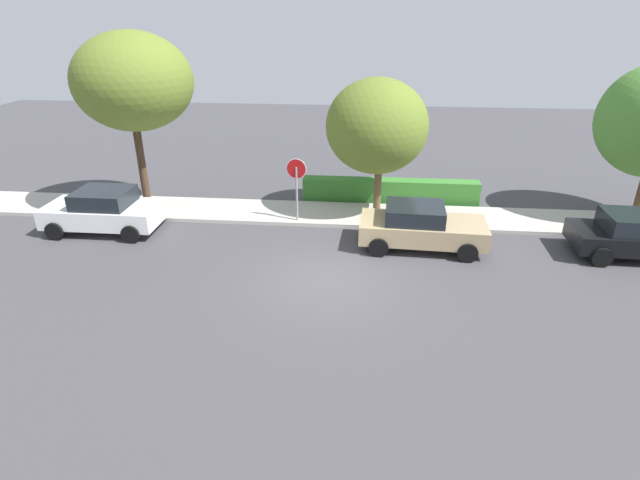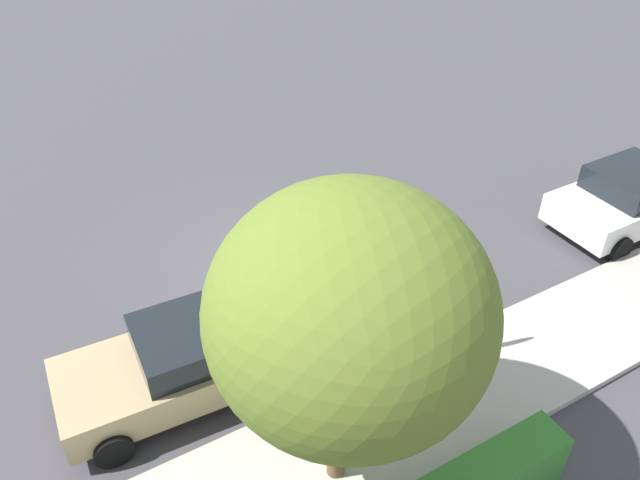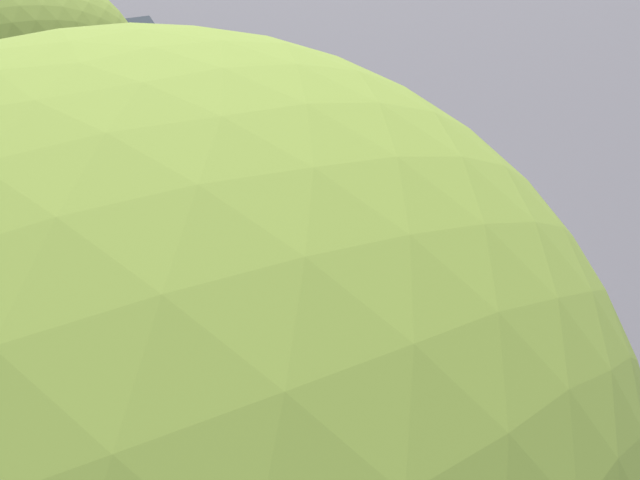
{
  "view_description": "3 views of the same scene",
  "coord_description": "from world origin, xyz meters",
  "px_view_note": "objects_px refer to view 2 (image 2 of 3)",
  "views": [
    {
      "loc": [
        0.99,
        -13.08,
        7.38
      ],
      "look_at": [
        -0.32,
        1.01,
        0.82
      ],
      "focal_mm": 28.0,
      "sensor_mm": 36.0,
      "label": 1
    },
    {
      "loc": [
        4.59,
        10.27,
        8.93
      ],
      "look_at": [
        -0.87,
        0.74,
        0.84
      ],
      "focal_mm": 35.0,
      "sensor_mm": 36.0,
      "label": 2
    },
    {
      "loc": [
        -9.59,
        5.24,
        7.48
      ],
      "look_at": [
        -1.69,
        1.55,
        0.98
      ],
      "focal_mm": 35.0,
      "sensor_mm": 36.0,
      "label": 3
    }
  ],
  "objects_px": {
    "parked_car_tan": "(183,361)",
    "parked_car_white": "(630,197)",
    "street_tree_near_corner": "(350,314)",
    "stop_sign": "(448,291)"
  },
  "relations": [
    {
      "from": "street_tree_near_corner",
      "to": "stop_sign",
      "type": "bearing_deg",
      "value": -157.04
    },
    {
      "from": "stop_sign",
      "to": "parked_car_white",
      "type": "bearing_deg",
      "value": -169.26
    },
    {
      "from": "stop_sign",
      "to": "street_tree_near_corner",
      "type": "relative_size",
      "value": 0.48
    },
    {
      "from": "stop_sign",
      "to": "parked_car_white",
      "type": "height_order",
      "value": "stop_sign"
    },
    {
      "from": "parked_car_tan",
      "to": "street_tree_near_corner",
      "type": "xyz_separation_m",
      "value": [
        -1.56,
        2.86,
        2.71
      ]
    },
    {
      "from": "stop_sign",
      "to": "parked_car_white",
      "type": "xyz_separation_m",
      "value": [
        -6.86,
        -1.3,
        -0.94
      ]
    },
    {
      "from": "stop_sign",
      "to": "parked_car_tan",
      "type": "distance_m",
      "value": 4.81
    },
    {
      "from": "parked_car_tan",
      "to": "parked_car_white",
      "type": "height_order",
      "value": "parked_car_white"
    },
    {
      "from": "parked_car_white",
      "to": "street_tree_near_corner",
      "type": "distance_m",
      "value": 10.39
    },
    {
      "from": "stop_sign",
      "to": "street_tree_near_corner",
      "type": "bearing_deg",
      "value": 22.96
    }
  ]
}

